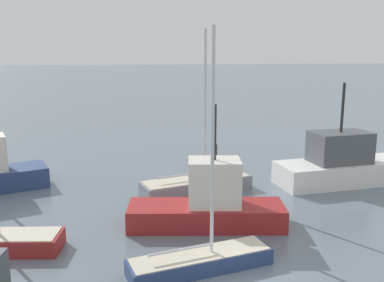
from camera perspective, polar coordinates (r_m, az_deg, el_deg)
sailboat_1 at (r=25.27m, az=0.65°, el=-5.82°), size 6.95×3.37×9.56m
sailboat_2 at (r=16.73m, az=1.22°, el=-15.66°), size 5.82×2.37×9.16m
fishing_boat_2 at (r=28.49m, az=19.80°, el=-3.04°), size 8.89×3.36×6.42m
fishing_boat_3 at (r=20.32m, az=2.31°, el=-8.57°), size 7.77×3.73×5.92m
channel_buoy_0 at (r=31.86m, az=3.36°, el=-2.51°), size 0.59×0.59×1.48m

